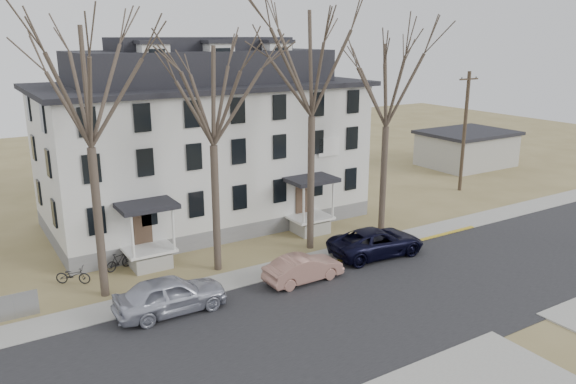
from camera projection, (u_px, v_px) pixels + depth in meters
ground at (415, 321)px, 24.80m from camera, size 120.00×120.00×0.00m
main_road at (385, 303)px, 26.44m from camera, size 120.00×10.00×0.04m
far_sidewalk at (313, 261)px, 31.35m from camera, size 120.00×2.00×0.08m
yellow_curb at (392, 249)px, 33.15m from camera, size 14.00×0.25×0.06m
boarding_house at (204, 142)px, 37.02m from camera, size 20.80×12.36×12.05m
distant_building at (466, 148)px, 53.91m from camera, size 8.50×6.50×3.35m
tree_far_left at (85, 79)px, 24.44m from camera, size 8.40×8.40×13.72m
tree_mid_left at (212, 89)px, 27.69m from camera, size 7.80×7.80×12.74m
tree_center at (312, 56)px, 30.34m from camera, size 9.00×9.00×14.70m
tree_mid_right at (388, 80)px, 33.53m from camera, size 7.80×7.80×12.74m
utility_pole_far at (465, 130)px, 44.33m from camera, size 2.00×0.28×9.50m
car_silver at (171, 295)px, 25.28m from camera, size 5.09×2.12×1.72m
car_tan at (303, 269)px, 28.55m from camera, size 4.22×1.54×1.38m
car_navy at (377, 242)px, 31.94m from camera, size 5.82×3.07×1.56m
bicycle_left at (73, 276)px, 28.28m from camera, size 1.81×1.49×0.93m
bicycle_right at (119, 262)px, 29.98m from camera, size 1.66×0.97×0.96m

